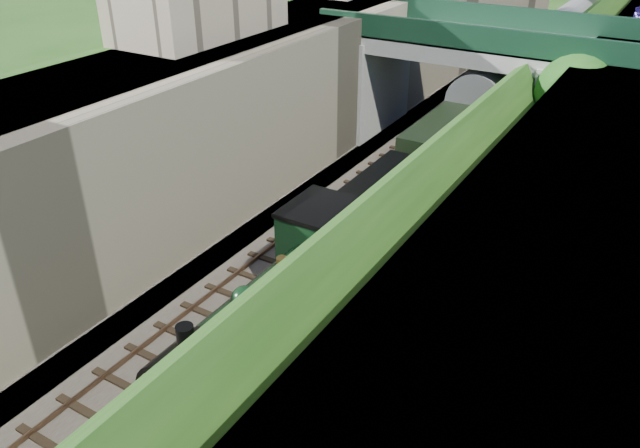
% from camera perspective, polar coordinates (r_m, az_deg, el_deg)
% --- Properties ---
extents(ground, '(160.00, 160.00, 0.00)m').
position_cam_1_polar(ground, '(18.43, -14.52, -18.12)').
color(ground, '#1E4714').
rests_on(ground, ground).
extents(trackbed, '(10.00, 90.00, 0.20)m').
position_cam_1_polar(trackbed, '(32.54, 10.47, 4.77)').
color(trackbed, '#473F38').
rests_on(trackbed, ground).
extents(retaining_wall, '(1.00, 90.00, 7.00)m').
position_cam_1_polar(retaining_wall, '(33.48, 2.06, 12.16)').
color(retaining_wall, '#756B56').
rests_on(retaining_wall, ground).
extents(street_plateau_left, '(6.00, 90.00, 7.00)m').
position_cam_1_polar(street_plateau_left, '(35.23, -3.05, 13.01)').
color(street_plateau_left, '#262628').
rests_on(street_plateau_left, ground).
extents(embankment_slope, '(4.34, 90.11, 6.36)m').
position_cam_1_polar(embankment_slope, '(31.01, 19.94, 7.43)').
color(embankment_slope, '#1E4714').
rests_on(embankment_slope, ground).
extents(track_left, '(2.50, 90.00, 0.20)m').
position_cam_1_polar(track_left, '(33.15, 7.28, 5.77)').
color(track_left, black).
rests_on(track_left, trackbed).
extents(track_right, '(2.50, 90.00, 0.20)m').
position_cam_1_polar(track_right, '(32.14, 12.48, 4.52)').
color(track_right, black).
rests_on(track_right, trackbed).
extents(road_bridge, '(16.00, 6.40, 7.25)m').
position_cam_1_polar(road_bridge, '(34.54, 15.07, 12.73)').
color(road_bridge, gray).
rests_on(road_bridge, ground).
extents(tree, '(3.60, 3.80, 6.60)m').
position_cam_1_polar(tree, '(30.67, 22.50, 10.63)').
color(tree, black).
rests_on(tree, ground).
extents(locomotive, '(3.10, 10.23, 3.83)m').
position_cam_1_polar(locomotive, '(18.89, -3.64, -7.95)').
color(locomotive, black).
rests_on(locomotive, trackbed).
extents(tender, '(2.70, 6.00, 3.05)m').
position_cam_1_polar(tender, '(24.46, 6.10, 0.52)').
color(tender, black).
rests_on(tender, trackbed).
extents(coach_front, '(2.90, 18.00, 3.70)m').
position_cam_1_polar(coach_front, '(35.24, 15.15, 9.57)').
color(coach_front, black).
rests_on(coach_front, trackbed).
extents(coach_middle, '(2.90, 18.00, 3.70)m').
position_cam_1_polar(coach_middle, '(52.99, 21.49, 14.99)').
color(coach_middle, black).
rests_on(coach_middle, trackbed).
extents(coach_rear, '(2.90, 18.00, 3.70)m').
position_cam_1_polar(coach_rear, '(71.28, 24.73, 17.61)').
color(coach_rear, black).
rests_on(coach_rear, trackbed).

